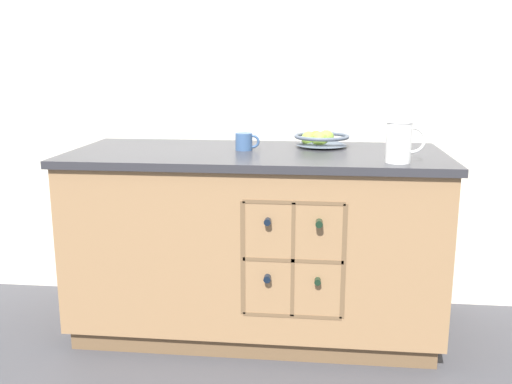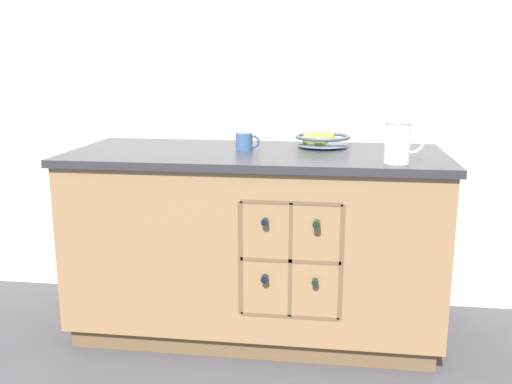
{
  "view_description": "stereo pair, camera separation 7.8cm",
  "coord_description": "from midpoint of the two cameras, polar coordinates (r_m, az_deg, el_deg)",
  "views": [
    {
      "loc": [
        0.29,
        -2.62,
        1.29
      ],
      "look_at": [
        0.0,
        0.0,
        0.69
      ],
      "focal_mm": 40.0,
      "sensor_mm": 36.0,
      "label": 1
    },
    {
      "loc": [
        0.37,
        -2.61,
        1.29
      ],
      "look_at": [
        0.0,
        0.0,
        0.69
      ],
      "focal_mm": 40.0,
      "sensor_mm": 36.0,
      "label": 2
    }
  ],
  "objects": [
    {
      "name": "fruit_bowl",
      "position": [
        2.81,
        5.71,
        5.31
      ],
      "size": [
        0.27,
        0.27,
        0.08
      ],
      "color": "#4C5666",
      "rests_on": "kitchen_island"
    },
    {
      "name": "ground_plane",
      "position": [
        2.94,
        -0.78,
        -13.29
      ],
      "size": [
        14.0,
        14.0,
        0.0
      ],
      "primitive_type": "plane",
      "color": "#424247"
    },
    {
      "name": "back_wall",
      "position": [
        3.06,
        0.15,
        12.5
      ],
      "size": [
        4.4,
        0.06,
        2.55
      ],
      "primitive_type": "cube",
      "color": "silver",
      "rests_on": "ground_plane"
    },
    {
      "name": "ceramic_mug",
      "position": [
        2.7,
        -1.97,
        5.05
      ],
      "size": [
        0.11,
        0.08,
        0.08
      ],
      "color": "#385684",
      "rests_on": "kitchen_island"
    },
    {
      "name": "kitchen_island",
      "position": [
        2.76,
        -0.77,
        -4.91
      ],
      "size": [
        1.74,
        0.77,
        0.89
      ],
      "color": "brown",
      "rests_on": "ground_plane"
    },
    {
      "name": "white_pitcher",
      "position": [
        2.42,
        13.28,
        4.99
      ],
      "size": [
        0.16,
        0.11,
        0.17
      ],
      "color": "white",
      "rests_on": "kitchen_island"
    }
  ]
}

